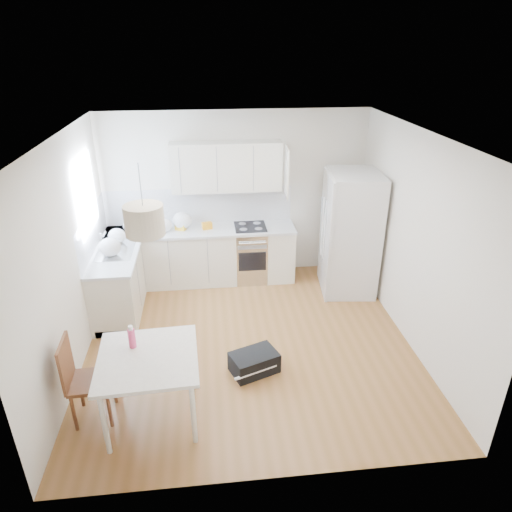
{
  "coord_description": "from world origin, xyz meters",
  "views": [
    {
      "loc": [
        -0.46,
        -4.96,
        3.65
      ],
      "look_at": [
        0.14,
        0.4,
        1.07
      ],
      "focal_mm": 32.0,
      "sensor_mm": 36.0,
      "label": 1
    }
  ],
  "objects_px": {
    "refrigerator": "(351,233)",
    "dining_chair": "(91,380)",
    "dining_table": "(148,364)",
    "gym_bag": "(254,362)"
  },
  "relations": [
    {
      "from": "refrigerator",
      "to": "gym_bag",
      "type": "xyz_separation_m",
      "value": [
        -1.71,
        -1.91,
        -0.82
      ]
    },
    {
      "from": "refrigerator",
      "to": "dining_chair",
      "type": "xyz_separation_m",
      "value": [
        -3.46,
        -2.44,
        -0.46
      ]
    },
    {
      "from": "refrigerator",
      "to": "dining_table",
      "type": "distance_m",
      "value": 3.81
    },
    {
      "from": "refrigerator",
      "to": "dining_table",
      "type": "relative_size",
      "value": 1.82
    },
    {
      "from": "refrigerator",
      "to": "gym_bag",
      "type": "bearing_deg",
      "value": -125.85
    },
    {
      "from": "refrigerator",
      "to": "dining_chair",
      "type": "relative_size",
      "value": 1.94
    },
    {
      "from": "dining_table",
      "to": "gym_bag",
      "type": "relative_size",
      "value": 1.9
    },
    {
      "from": "gym_bag",
      "to": "dining_table",
      "type": "bearing_deg",
      "value": -173.08
    },
    {
      "from": "refrigerator",
      "to": "dining_table",
      "type": "bearing_deg",
      "value": -132.52
    },
    {
      "from": "dining_chair",
      "to": "gym_bag",
      "type": "relative_size",
      "value": 1.79
    }
  ]
}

